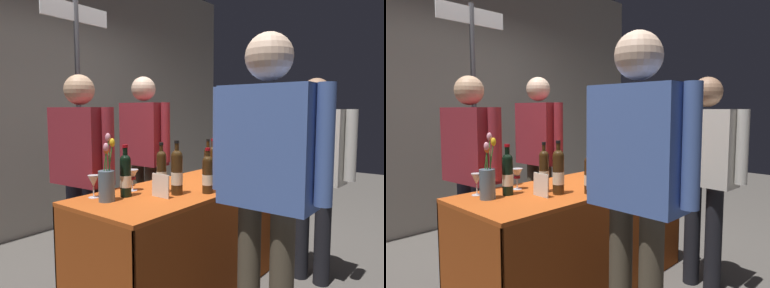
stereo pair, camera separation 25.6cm
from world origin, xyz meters
The scene contains 22 objects.
ground_plane centered at (0.00, 0.00, 0.00)m, with size 12.00×12.00×0.00m, color #514C47.
back_partition centered at (0.00, 2.07, 1.57)m, with size 6.43×0.12×3.14m, color #9E998E.
tasting_table centered at (0.00, 0.00, 0.54)m, with size 1.81×0.70×0.78m.
featured_wine_bottle centered at (0.28, 0.00, 0.91)m, with size 0.07×0.07×0.32m.
display_bottle_0 centered at (0.70, 0.07, 0.91)m, with size 0.07×0.07×0.32m.
display_bottle_1 centered at (0.70, -0.20, 0.91)m, with size 0.07×0.07×0.31m.
display_bottle_2 centered at (-0.30, -0.11, 0.93)m, with size 0.08×0.08×0.35m.
display_bottle_3 centered at (0.15, -0.19, 0.93)m, with size 0.08×0.08×0.35m.
display_bottle_4 centered at (0.36, 0.11, 0.90)m, with size 0.07×0.07×0.31m.
display_bottle_5 centered at (-0.14, -0.24, 0.91)m, with size 0.07×0.07×0.30m.
display_bottle_6 centered at (-0.54, 0.11, 0.92)m, with size 0.07×0.07×0.33m.
display_bottle_7 centered at (-0.33, 0.00, 0.92)m, with size 0.07×0.07×0.34m.
wine_glass_near_vendor centered at (0.54, 0.06, 0.88)m, with size 0.07×0.07×0.14m.
wine_glass_mid centered at (-0.40, 0.20, 0.88)m, with size 0.08×0.08×0.14m.
wine_glass_near_taster centered at (-0.68, 0.25, 0.88)m, with size 0.07×0.07×0.14m.
flower_vase centered at (-0.69, 0.11, 0.90)m, with size 0.11×0.10×0.41m.
brochure_stand centered at (-0.42, -0.08, 0.85)m, with size 0.14×0.01×0.15m, color silver.
vendor_presenter centered at (0.31, 0.81, 0.98)m, with size 0.22×0.61×1.63m.
vendor_assistant centered at (-0.50, 0.63, 0.95)m, with size 0.25×0.63×1.58m.
taster_foreground_right centered at (0.64, -0.67, 0.93)m, with size 0.24×0.60×1.56m.
taster_foreground_left centered at (-0.42, -0.80, 1.03)m, with size 0.23×0.64×1.70m.
booth_signpost centered at (-0.22, 1.06, 1.37)m, with size 0.63×0.04×2.24m.
Camera 2 is at (-1.85, -1.76, 1.32)m, focal length 32.99 mm.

